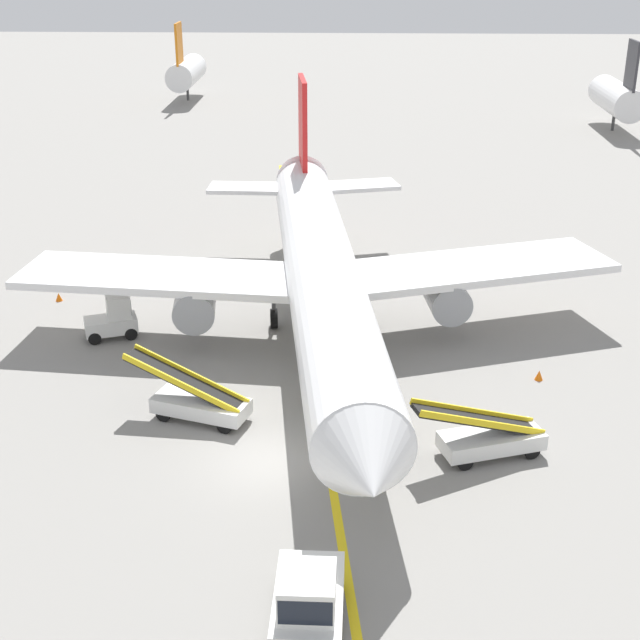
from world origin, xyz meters
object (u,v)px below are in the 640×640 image
(airliner, at_px, (322,271))
(belt_loader_forward_hold, at_px, (198,401))
(pushback_tug, at_px, (308,601))
(safety_cone_nose_left, at_px, (59,297))
(baggage_tug_near_wing, at_px, (114,319))
(safety_cone_nose_right, at_px, (539,375))
(ground_crew_wing_walker, at_px, (336,392))
(ground_crew_marshaller, at_px, (325,381))
(belt_loader_aft_hold, at_px, (489,437))

(airliner, distance_m, belt_loader_forward_hold, 9.39)
(pushback_tug, relative_size, safety_cone_nose_left, 8.23)
(baggage_tug_near_wing, xyz_separation_m, safety_cone_nose_right, (19.34, -3.70, -0.71))
(airliner, relative_size, safety_cone_nose_right, 80.30)
(belt_loader_forward_hold, distance_m, safety_cone_nose_left, 15.14)
(pushback_tug, relative_size, ground_crew_wing_walker, 2.13)
(ground_crew_marshaller, xyz_separation_m, safety_cone_nose_right, (9.15, 2.20, -0.69))
(safety_cone_nose_left, bearing_deg, ground_crew_marshaller, -35.80)
(ground_crew_wing_walker, bearing_deg, belt_loader_aft_hold, -27.74)
(baggage_tug_near_wing, bearing_deg, airliner, 1.13)
(belt_loader_aft_hold, bearing_deg, safety_cone_nose_left, 145.12)
(safety_cone_nose_left, bearing_deg, baggage_tug_near_wing, -47.07)
(belt_loader_forward_hold, relative_size, safety_cone_nose_left, 11.70)
(pushback_tug, height_order, safety_cone_nose_right, pushback_tug)
(belt_loader_aft_hold, bearing_deg, ground_crew_marshaller, 147.33)
(ground_crew_marshaller, bearing_deg, belt_loader_forward_hold, -161.51)
(airliner, bearing_deg, ground_crew_wing_walker, -83.23)
(airliner, relative_size, belt_loader_aft_hold, 6.87)
(baggage_tug_near_wing, bearing_deg, ground_crew_wing_walker, -32.78)
(safety_cone_nose_right, bearing_deg, ground_crew_marshaller, -166.46)
(belt_loader_aft_hold, height_order, ground_crew_wing_walker, belt_loader_aft_hold)
(belt_loader_aft_hold, height_order, safety_cone_nose_left, belt_loader_aft_hold)
(ground_crew_wing_walker, bearing_deg, ground_crew_marshaller, 116.54)
(baggage_tug_near_wing, bearing_deg, belt_loader_forward_hold, -55.26)
(safety_cone_nose_left, bearing_deg, belt_loader_forward_hold, -52.04)
(airliner, bearing_deg, pushback_tug, -89.02)
(airliner, height_order, safety_cone_nose_right, airliner)
(belt_loader_forward_hold, xyz_separation_m, safety_cone_nose_right, (14.09, 3.86, -0.56))
(belt_loader_aft_hold, bearing_deg, pushback_tug, -123.86)
(ground_crew_wing_walker, distance_m, safety_cone_nose_right, 9.26)
(baggage_tug_near_wing, distance_m, safety_cone_nose_left, 6.01)
(belt_loader_forward_hold, xyz_separation_m, ground_crew_marshaller, (4.94, 1.65, 0.13))
(ground_crew_wing_walker, height_order, safety_cone_nose_right, ground_crew_wing_walker)
(pushback_tug, relative_size, belt_loader_aft_hold, 0.70)
(baggage_tug_near_wing, height_order, safety_cone_nose_left, baggage_tug_near_wing)
(airliner, xyz_separation_m, baggage_tug_near_wing, (-9.83, -0.19, -2.49))
(belt_loader_aft_hold, relative_size, ground_crew_marshaller, 3.03)
(belt_loader_aft_hold, distance_m, ground_crew_marshaller, 7.27)
(airliner, height_order, ground_crew_wing_walker, airliner)
(belt_loader_aft_hold, height_order, ground_crew_marshaller, belt_loader_aft_hold)
(belt_loader_forward_hold, height_order, safety_cone_nose_right, belt_loader_forward_hold)
(belt_loader_forward_hold, bearing_deg, ground_crew_wing_walker, 7.30)
(pushback_tug, xyz_separation_m, belt_loader_forward_hold, (-4.91, 11.45, -0.22))
(ground_crew_marshaller, bearing_deg, safety_cone_nose_right, 13.54)
(belt_loader_forward_hold, bearing_deg, safety_cone_nose_left, 127.96)
(safety_cone_nose_right, bearing_deg, pushback_tug, -120.97)
(ground_crew_marshaller, bearing_deg, airliner, 93.37)
(baggage_tug_near_wing, bearing_deg, safety_cone_nose_right, -10.84)
(baggage_tug_near_wing, relative_size, belt_loader_forward_hold, 0.52)
(airliner, height_order, pushback_tug, airliner)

